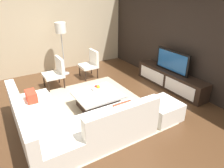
% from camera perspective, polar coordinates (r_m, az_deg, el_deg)
% --- Properties ---
extents(ground_plane, '(14.00, 14.00, 0.00)m').
position_cam_1_polar(ground_plane, '(4.92, -4.42, -7.33)').
color(ground_plane, '#4C301C').
extents(feature_wall_back, '(6.40, 0.12, 2.80)m').
position_cam_1_polar(feature_wall_back, '(6.00, 19.16, 11.90)').
color(feature_wall_back, black).
rests_on(feature_wall_back, ground).
extents(side_wall_left, '(0.12, 5.20, 2.80)m').
position_cam_1_polar(side_wall_left, '(7.33, -15.31, 14.58)').
color(side_wall_left, '#C6B28E').
rests_on(side_wall_left, ground).
extents(area_rug, '(3.01, 2.53, 0.01)m').
position_cam_1_polar(area_rug, '(5.00, -4.95, -6.75)').
color(area_rug, tan).
rests_on(area_rug, ground).
extents(media_console, '(2.32, 0.45, 0.50)m').
position_cam_1_polar(media_console, '(6.13, 15.81, 1.21)').
color(media_console, black).
rests_on(media_console, ground).
extents(television, '(1.14, 0.06, 0.61)m').
position_cam_1_polar(television, '(5.93, 16.43, 6.09)').
color(television, black).
rests_on(television, media_console).
extents(sectional_couch, '(2.36, 2.38, 0.81)m').
position_cam_1_polar(sectional_couch, '(4.11, -12.04, -10.58)').
color(sectional_couch, white).
rests_on(sectional_couch, ground).
extents(coffee_table, '(0.93, 1.04, 0.38)m').
position_cam_1_polar(coffee_table, '(4.94, -4.00, -4.50)').
color(coffee_table, black).
rests_on(coffee_table, ground).
extents(accent_chair_near, '(0.56, 0.53, 0.87)m').
position_cam_1_polar(accent_chair_near, '(6.07, -15.30, 3.50)').
color(accent_chair_near, black).
rests_on(accent_chair_near, ground).
extents(floor_lamp, '(0.33, 0.33, 1.69)m').
position_cam_1_polar(floor_lamp, '(6.74, -14.09, 14.16)').
color(floor_lamp, '#A5A5AA').
rests_on(floor_lamp, ground).
extents(ottoman, '(0.70, 0.70, 0.40)m').
position_cam_1_polar(ottoman, '(4.68, 13.80, -7.07)').
color(ottoman, white).
rests_on(ottoman, ground).
extents(fruit_bowl, '(0.28, 0.28, 0.13)m').
position_cam_1_polar(fruit_bowl, '(5.01, -4.02, -1.13)').
color(fruit_bowl, silver).
rests_on(fruit_bowl, coffee_table).
extents(accent_chair_far, '(0.54, 0.50, 0.87)m').
position_cam_1_polar(accent_chair_far, '(6.61, -5.95, 6.05)').
color(accent_chair_far, black).
rests_on(accent_chair_far, ground).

